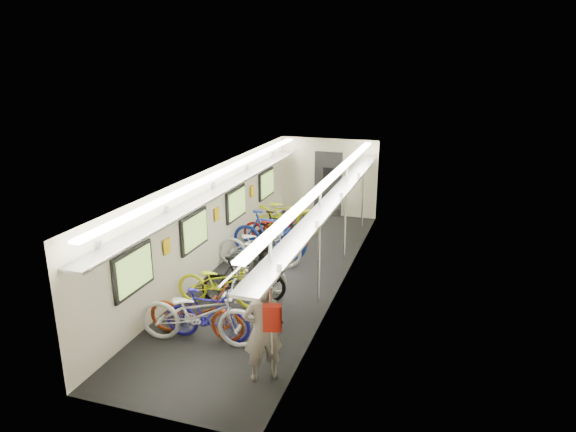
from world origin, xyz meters
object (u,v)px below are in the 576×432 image
Objects in this scene: backpack at (272,318)px; bicycle_0 at (199,314)px; passenger_mid at (264,280)px; passenger_near at (263,330)px; bicycle_1 at (207,315)px.

bicycle_0 is at bearing 131.88° from backpack.
backpack is at bearing 132.38° from passenger_mid.
passenger_near is at bearing 110.54° from backpack.
backpack is (0.29, -0.37, 0.45)m from passenger_near.
passenger_mid reaches higher than bicycle_0.
passenger_mid is 4.36× the size of backpack.
passenger_near reaches higher than backpack.
bicycle_1 is 1.57m from passenger_near.
bicycle_0 is 2.10m from backpack.
passenger_near is at bearing 128.68° from passenger_mid.
bicycle_0 is 1.28× the size of passenger_near.
passenger_mid is (-0.61, 1.73, -0.00)m from passenger_near.
bicycle_0 is 0.19m from bicycle_1.
passenger_near reaches higher than bicycle_1.
passenger_mid reaches higher than bicycle_1.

